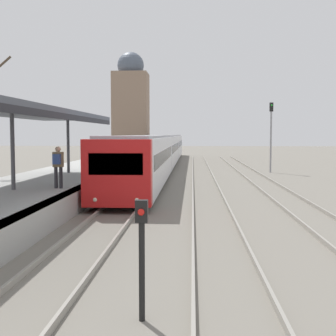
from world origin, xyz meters
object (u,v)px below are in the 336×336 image
Objects in this scene: signal_post_near at (142,247)px; signal_mast_far at (271,129)px; train_near at (161,149)px; person_on_platform at (58,164)px.

signal_post_near is 0.36× the size of signal_mast_far.
signal_mast_far reaches higher than train_near.
person_on_platform is 0.84× the size of signal_post_near.
train_near reaches higher than person_on_platform.
signal_mast_far is (11.55, 19.20, 1.57)m from person_on_platform.
person_on_platform is at bearing -121.04° from signal_mast_far.
signal_post_near is (4.54, -10.90, -0.65)m from person_on_platform.
train_near is at bearing 84.28° from person_on_platform.
train_near is 35.65m from signal_post_near.
person_on_platform is 0.30× the size of signal_mast_far.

